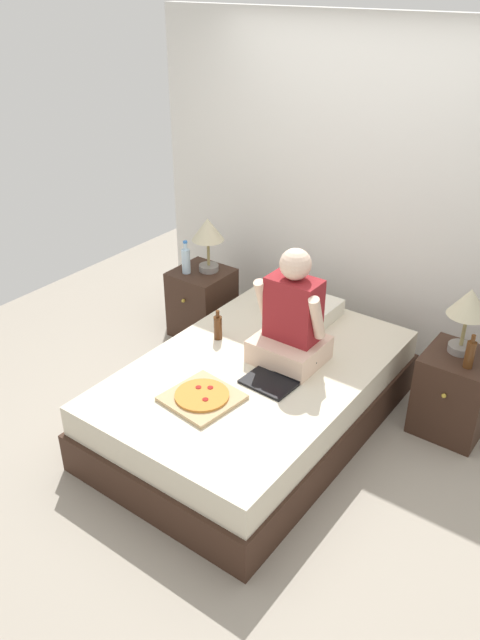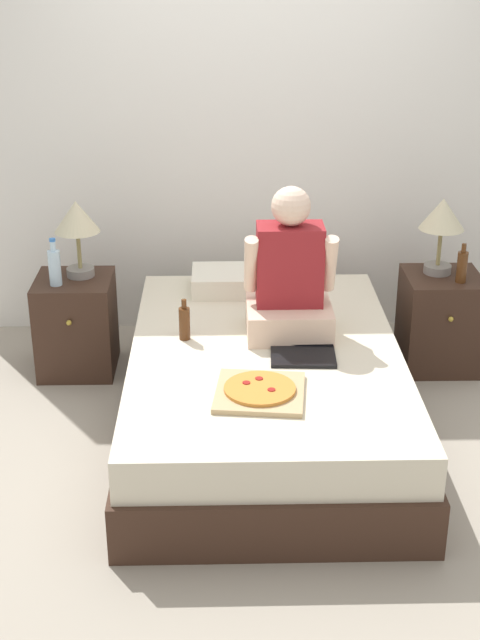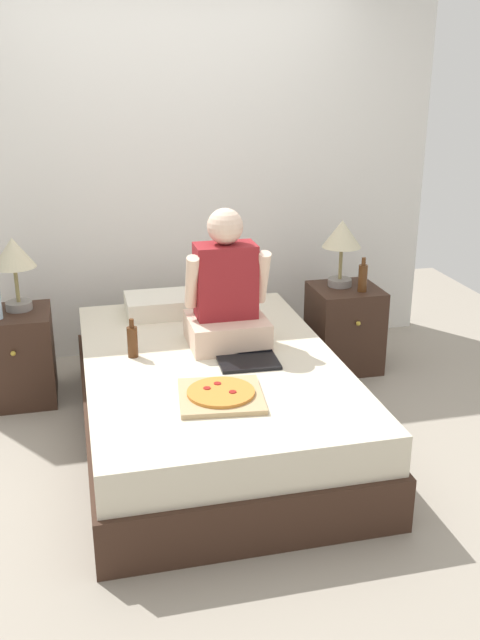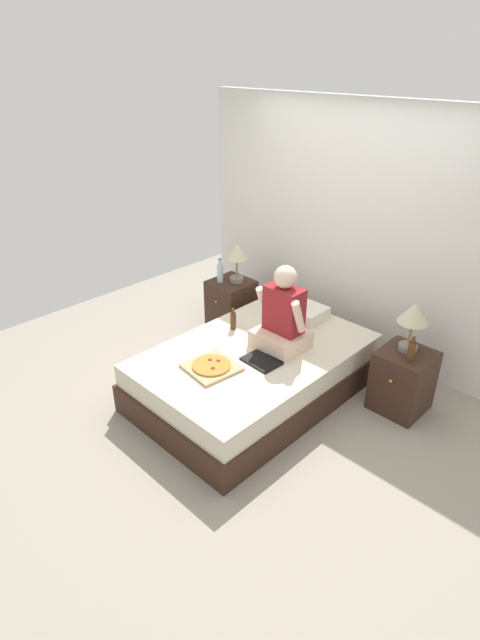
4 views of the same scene
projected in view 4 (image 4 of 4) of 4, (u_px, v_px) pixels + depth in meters
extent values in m
plane|color=#9E9384|center=(254.00, 392.00, 4.72)|extent=(5.79, 5.79, 0.00)
cube|color=silver|center=(353.00, 231.00, 5.03)|extent=(3.79, 0.12, 2.50)
cube|color=#382319|center=(255.00, 380.00, 4.66)|extent=(1.40, 2.15, 0.27)
cube|color=beige|center=(255.00, 359.00, 4.54)|extent=(1.36, 2.09, 0.20)
cube|color=#382319|center=(231.00, 304.00, 5.72)|extent=(0.44, 0.44, 0.57)
sphere|color=gold|center=(216.00, 302.00, 5.52)|extent=(0.03, 0.03, 0.03)
cylinder|color=gray|center=(237.00, 279.00, 5.58)|extent=(0.16, 0.16, 0.05)
cylinder|color=olive|center=(237.00, 268.00, 5.52)|extent=(0.02, 0.02, 0.22)
cone|color=beige|center=(237.00, 251.00, 5.42)|extent=(0.26, 0.26, 0.18)
cylinder|color=silver|center=(220.00, 273.00, 5.53)|extent=(0.07, 0.07, 0.20)
cylinder|color=silver|center=(220.00, 262.00, 5.47)|extent=(0.03, 0.03, 0.06)
cylinder|color=blue|center=(220.00, 259.00, 5.45)|extent=(0.04, 0.03, 0.02)
cube|color=#382319|center=(402.00, 381.00, 4.39)|extent=(0.44, 0.44, 0.57)
sphere|color=gold|center=(391.00, 381.00, 4.19)|extent=(0.03, 0.03, 0.03)
cylinder|color=gray|center=(408.00, 347.00, 4.29)|extent=(0.16, 0.16, 0.05)
cylinder|color=olive|center=(410.00, 334.00, 4.23)|extent=(0.02, 0.02, 0.22)
cone|color=beige|center=(414.00, 313.00, 4.13)|extent=(0.26, 0.26, 0.18)
cylinder|color=#512D14|center=(411.00, 352.00, 4.11)|extent=(0.06, 0.06, 0.18)
cylinder|color=#512D14|center=(414.00, 340.00, 4.05)|extent=(0.03, 0.03, 0.05)
cube|color=silver|center=(300.00, 310.00, 5.05)|extent=(0.52, 0.34, 0.12)
cube|color=beige|center=(280.00, 339.00, 4.50)|extent=(0.44, 0.40, 0.16)
cube|color=maroon|center=(284.00, 309.00, 4.38)|extent=(0.34, 0.20, 0.42)
sphere|color=beige|center=(285.00, 277.00, 4.23)|extent=(0.20, 0.20, 0.20)
cylinder|color=beige|center=(263.00, 302.00, 4.46)|extent=(0.07, 0.18, 0.32)
cylinder|color=beige|center=(298.00, 317.00, 4.21)|extent=(0.07, 0.18, 0.32)
cube|color=black|center=(261.00, 361.00, 4.30)|extent=(0.33, 0.23, 0.02)
cube|color=black|center=(278.00, 349.00, 4.41)|extent=(0.32, 0.21, 0.06)
cube|color=tan|center=(212.00, 367.00, 4.21)|extent=(0.44, 0.44, 0.03)
cylinder|color=#CC7F33|center=(211.00, 365.00, 4.20)|extent=(0.33, 0.33, 0.02)
cylinder|color=maroon|center=(210.00, 360.00, 4.26)|extent=(0.04, 0.04, 0.00)
cylinder|color=maroon|center=(213.00, 368.00, 4.15)|extent=(0.04, 0.04, 0.00)
cylinder|color=maroon|center=(218.00, 361.00, 4.25)|extent=(0.04, 0.04, 0.00)
cylinder|color=#4C2811|center=(233.00, 321.00, 4.79)|extent=(0.06, 0.06, 0.17)
cylinder|color=#4C2811|center=(233.00, 311.00, 4.74)|extent=(0.03, 0.03, 0.05)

